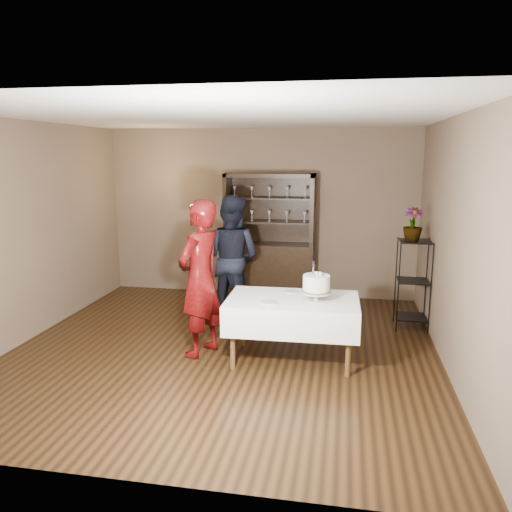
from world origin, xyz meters
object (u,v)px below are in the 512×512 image
Objects in this scene: cake_table at (292,313)px; potted_plant at (413,224)px; woman at (200,279)px; man at (231,258)px; cake at (316,285)px; china_hutch at (270,258)px; plant_etagere at (413,281)px.

cake_table is 3.41× the size of potted_plant.
man is at bearing -161.17° from woman.
cake is at bearing -8.52° from cake_table.
cake_table is 0.84× the size of man.
china_hutch is 1.15m from man.
potted_plant is (2.41, 0.02, 0.53)m from man.
potted_plant reaches higher than plant_etagere.
cake is (0.26, -0.04, 0.35)m from cake_table.
china_hutch reaches higher than potted_plant.
man reaches higher than cake.
woman is at bearing -151.61° from plant_etagere.
man is at bearing -109.41° from china_hutch.
cake_table is 1.71m from man.
man is (-0.38, -1.07, 0.21)m from china_hutch.
cake is at bearing 109.46° from woman.
man is (-1.01, 1.34, 0.32)m from cake_table.
cake_table is at bearing 171.48° from cake.
cake is at bearing -129.40° from potted_plant.
china_hutch is 4.64× the size of potted_plant.
woman is at bearing 180.00° from cake_table.
woman is 1.32m from cake.
china_hutch reaches higher than plant_etagere.
potted_plant is (1.40, 1.36, 0.85)m from cake_table.
potted_plant is (1.15, 1.39, 0.50)m from cake.
woman reaches higher than plant_etagere.
woman reaches higher than cake_table.
man is at bearing -179.59° from plant_etagere.
man is at bearing -179.60° from potted_plant.
china_hutch is at bearing -169.00° from woman.
cake_table is at bearing 143.13° from man.
woman is (-0.43, -2.41, 0.24)m from china_hutch.
potted_plant is at bearing 44.00° from cake_table.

